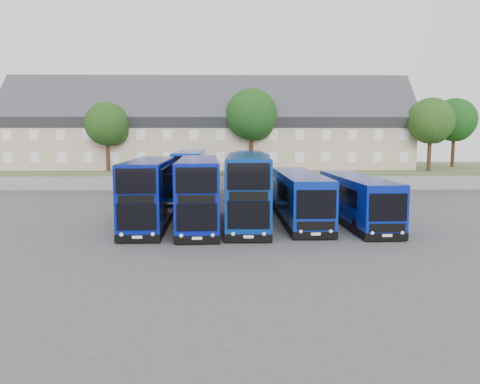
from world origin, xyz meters
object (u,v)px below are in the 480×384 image
(tree_east, at_px, (432,123))
(tree_far, at_px, (455,122))
(tree_west, at_px, (108,126))
(tree_mid, at_px, (253,117))
(coach_east_a, at_px, (299,198))
(dd_front_left, at_px, (150,194))
(dd_front_mid, at_px, (199,194))

(tree_east, relative_size, tree_far, 0.94)
(tree_west, distance_m, tree_mid, 16.04)
(coach_east_a, xyz_separation_m, tree_mid, (-2.30, 20.92, 6.42))
(dd_front_left, distance_m, tree_west, 23.84)
(tree_mid, bearing_deg, coach_east_a, -83.71)
(tree_mid, distance_m, tree_east, 20.02)
(dd_front_mid, xyz_separation_m, tree_far, (30.53, 29.04, 5.57))
(tree_west, xyz_separation_m, tree_far, (42.00, 7.00, 0.68))
(tree_mid, xyz_separation_m, tree_east, (20.00, -0.50, -0.68))
(dd_front_mid, xyz_separation_m, tree_mid, (4.53, 22.54, 5.91))
(coach_east_a, bearing_deg, tree_far, 48.36)
(coach_east_a, relative_size, tree_east, 1.51)
(dd_front_mid, height_order, tree_east, tree_east)
(tree_west, bearing_deg, dd_front_mid, -62.51)
(tree_west, relative_size, tree_east, 0.94)
(tree_mid, bearing_deg, dd_front_mid, -101.36)
(tree_far, bearing_deg, coach_east_a, -130.84)
(tree_west, bearing_deg, tree_mid, 1.79)
(dd_front_mid, bearing_deg, dd_front_left, 173.06)
(tree_west, bearing_deg, dd_front_left, -69.30)
(dd_front_left, bearing_deg, coach_east_a, 5.68)
(dd_front_left, distance_m, dd_front_mid, 3.23)
(dd_front_left, xyz_separation_m, tree_mid, (7.76, 22.32, 5.95))
(dd_front_mid, distance_m, tree_far, 42.51)
(dd_front_left, xyz_separation_m, dd_front_mid, (3.23, -0.22, 0.04))
(tree_west, height_order, tree_mid, tree_mid)
(dd_front_left, bearing_deg, tree_far, 38.21)
(tree_west, xyz_separation_m, tree_east, (36.00, 0.00, 0.34))
(coach_east_a, bearing_deg, dd_front_mid, -167.40)
(dd_front_mid, relative_size, tree_far, 1.29)
(dd_front_mid, bearing_deg, tree_far, 40.58)
(coach_east_a, relative_size, tree_mid, 1.34)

